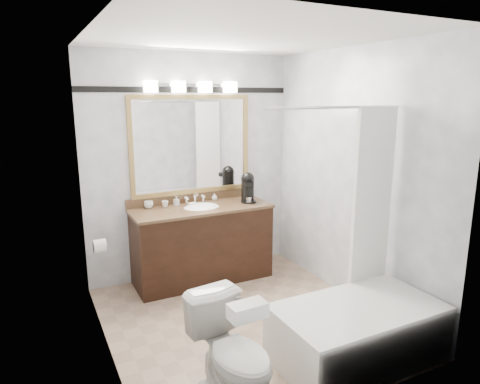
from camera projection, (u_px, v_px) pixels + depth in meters
name	position (u px, v px, depth m)	size (l,w,h in m)	color
room	(244.00, 189.00, 3.70)	(2.42, 2.62, 2.52)	tan
vanity	(202.00, 242.00, 4.76)	(1.53, 0.58, 0.97)	black
mirror	(191.00, 145.00, 4.76)	(1.40, 0.04, 1.10)	tan
vanity_light_bar	(192.00, 87.00, 4.57)	(1.02, 0.14, 0.12)	silver
accent_stripe	(190.00, 90.00, 4.64)	(2.40, 0.01, 0.06)	black
bathtub	(358.00, 324.00, 3.37)	(1.30, 0.75, 1.96)	white
tp_roll	(100.00, 246.00, 3.90)	(0.12, 0.12, 0.11)	white
toilet	(233.00, 353.00, 2.85)	(0.40, 0.71, 0.72)	white
tissue_box	(248.00, 311.00, 2.59)	(0.23, 0.13, 0.10)	white
coffee_maker	(248.00, 187.00, 4.88)	(0.18, 0.22, 0.34)	black
cup_left	(149.00, 205.00, 4.61)	(0.10, 0.10, 0.08)	white
cup_right	(165.00, 204.00, 4.66)	(0.07, 0.07, 0.07)	white
soap_bottle_a	(176.00, 201.00, 4.73)	(0.05, 0.05, 0.10)	white
soap_bottle_b	(214.00, 197.00, 4.96)	(0.06, 0.06, 0.08)	white
soap_bar	(192.00, 204.00, 4.74)	(0.09, 0.05, 0.03)	beige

